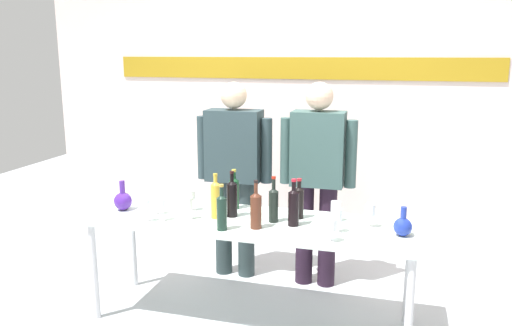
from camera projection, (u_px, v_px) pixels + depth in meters
name	position (u px, v px, depth m)	size (l,w,h in m)	color
ground_plane	(250.00, 319.00, 3.61)	(10.00, 10.00, 0.00)	#B1B6BC
back_wall	(298.00, 91.00, 4.79)	(5.12, 0.11, 3.00)	silver
display_table	(250.00, 228.00, 3.47)	(2.24, 0.64, 0.74)	silver
decanter_blue_left	(123.00, 200.00, 3.65)	(0.13, 0.13, 0.22)	#49228F
decanter_blue_right	(403.00, 226.00, 3.14)	(0.12, 0.12, 0.19)	#1E329A
presenter_left	(234.00, 167.00, 4.17)	(0.64, 0.22, 1.63)	#273536
presenter_right	(317.00, 172.00, 3.99)	(0.60, 0.22, 1.64)	black
wine_bottle_0	(294.00, 206.00, 3.31)	(0.07, 0.07, 0.31)	black
wine_bottle_1	(232.00, 197.00, 3.50)	(0.07, 0.07, 0.32)	black
wine_bottle_2	(216.00, 198.00, 3.46)	(0.07, 0.07, 0.31)	gold
wine_bottle_3	(299.00, 201.00, 3.46)	(0.07, 0.07, 0.28)	black
wine_bottle_4	(273.00, 204.00, 3.38)	(0.06, 0.06, 0.31)	black
wine_bottle_5	(256.00, 209.00, 3.26)	(0.07, 0.07, 0.32)	#52281A
wine_bottle_6	(234.00, 192.00, 3.68)	(0.07, 0.07, 0.29)	#123B1E
wine_bottle_7	(222.00, 211.00, 3.23)	(0.06, 0.06, 0.30)	#162C23
wine_glass_left_0	(156.00, 201.00, 3.55)	(0.06, 0.06, 0.14)	white
wine_glass_left_1	(190.00, 196.00, 3.63)	(0.06, 0.06, 0.15)	white
wine_glass_left_2	(146.00, 206.00, 3.40)	(0.06, 0.06, 0.15)	white
wine_glass_left_3	(189.00, 204.00, 3.44)	(0.06, 0.06, 0.15)	white
wine_glass_left_4	(161.00, 206.00, 3.41)	(0.06, 0.06, 0.15)	white
wine_glass_right_0	(338.00, 216.00, 3.19)	(0.06, 0.06, 0.16)	white
wine_glass_right_1	(370.00, 211.00, 3.28)	(0.06, 0.06, 0.16)	white
wine_glass_right_2	(331.00, 225.00, 3.03)	(0.07, 0.07, 0.14)	white
wine_glass_right_3	(336.00, 207.00, 3.41)	(0.07, 0.07, 0.14)	white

